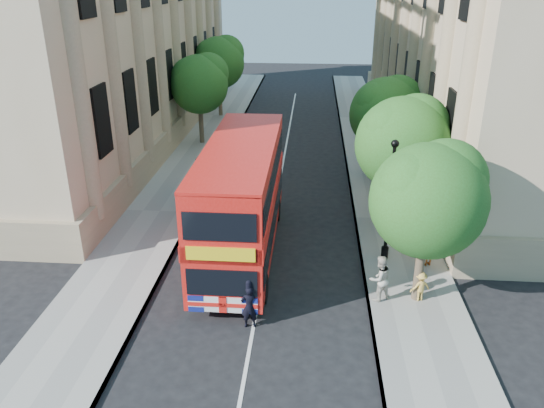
% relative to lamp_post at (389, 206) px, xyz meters
% --- Properties ---
extents(ground, '(120.00, 120.00, 0.00)m').
position_rel_lamp_post_xyz_m(ground, '(-5.00, -6.00, -2.51)').
color(ground, black).
rests_on(ground, ground).
extents(pavement_right, '(3.50, 80.00, 0.12)m').
position_rel_lamp_post_xyz_m(pavement_right, '(0.75, 4.00, -2.45)').
color(pavement_right, gray).
rests_on(pavement_right, ground).
extents(pavement_left, '(3.50, 80.00, 0.12)m').
position_rel_lamp_post_xyz_m(pavement_left, '(-10.75, 4.00, -2.45)').
color(pavement_left, gray).
rests_on(pavement_left, ground).
extents(building_right, '(12.00, 38.00, 18.00)m').
position_rel_lamp_post_xyz_m(building_right, '(8.80, 18.00, 6.49)').
color(building_right, tan).
rests_on(building_right, ground).
extents(building_left, '(12.00, 38.00, 18.00)m').
position_rel_lamp_post_xyz_m(building_left, '(-18.80, 18.00, 6.49)').
color(building_left, tan).
rests_on(building_left, ground).
extents(tree_right_near, '(4.00, 4.00, 6.08)m').
position_rel_lamp_post_xyz_m(tree_right_near, '(0.84, -2.97, 1.74)').
color(tree_right_near, '#473828').
rests_on(tree_right_near, ground).
extents(tree_right_mid, '(4.20, 4.20, 6.37)m').
position_rel_lamp_post_xyz_m(tree_right_mid, '(0.84, 3.03, 1.93)').
color(tree_right_mid, '#473828').
rests_on(tree_right_mid, ground).
extents(tree_right_far, '(4.00, 4.00, 6.15)m').
position_rel_lamp_post_xyz_m(tree_right_far, '(0.84, 9.03, 1.80)').
color(tree_right_far, '#473828').
rests_on(tree_right_far, ground).
extents(tree_left_far, '(4.00, 4.00, 6.30)m').
position_rel_lamp_post_xyz_m(tree_left_far, '(-10.96, 16.03, 1.93)').
color(tree_left_far, '#473828').
rests_on(tree_left_far, ground).
extents(tree_left_back, '(4.20, 4.20, 6.65)m').
position_rel_lamp_post_xyz_m(tree_left_back, '(-10.96, 24.03, 2.20)').
color(tree_left_back, '#473828').
rests_on(tree_left_back, ground).
extents(lamp_post, '(0.32, 0.32, 5.16)m').
position_rel_lamp_post_xyz_m(lamp_post, '(0.00, 0.00, 0.00)').
color(lamp_post, black).
rests_on(lamp_post, pavement_right).
extents(double_decker_bus, '(2.79, 10.37, 4.78)m').
position_rel_lamp_post_xyz_m(double_decker_bus, '(-6.04, 0.18, 0.13)').
color(double_decker_bus, red).
rests_on(double_decker_bus, ground).
extents(box_van, '(2.19, 4.84, 2.71)m').
position_rel_lamp_post_xyz_m(box_van, '(-7.91, 5.40, -1.18)').
color(box_van, black).
rests_on(box_van, ground).
extents(police_constable, '(0.63, 0.46, 1.59)m').
position_rel_lamp_post_xyz_m(police_constable, '(-5.13, -5.00, -1.72)').
color(police_constable, black).
rests_on(police_constable, ground).
extents(woman_pedestrian, '(1.08, 1.02, 1.77)m').
position_rel_lamp_post_xyz_m(woman_pedestrian, '(-0.60, -3.17, -1.51)').
color(woman_pedestrian, beige).
rests_on(woman_pedestrian, pavement_right).
extents(child_a, '(0.74, 0.48, 1.16)m').
position_rel_lamp_post_xyz_m(child_a, '(1.71, -0.49, -1.81)').
color(child_a, orange).
rests_on(child_a, pavement_right).
extents(child_b, '(0.84, 0.64, 1.15)m').
position_rel_lamp_post_xyz_m(child_b, '(0.90, -3.10, -1.81)').
color(child_b, gold).
rests_on(child_b, pavement_right).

